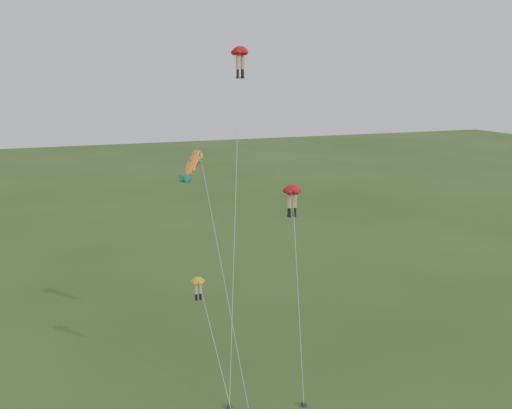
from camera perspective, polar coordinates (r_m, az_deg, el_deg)
name	(u,v)px	position (r m, az deg, el deg)	size (l,w,h in m)	color
ground	(259,402)	(39.75, 0.26, -19.16)	(300.00, 300.00, 0.00)	#294719
legs_kite_red_high	(240,58)	(46.70, -1.62, 14.44)	(6.38, 13.92, 23.32)	#B21216
legs_kite_red_mid	(292,195)	(39.65, 3.65, 0.92)	(2.22, 6.27, 13.65)	#B21216
legs_kite_yellow	(200,288)	(39.33, -5.67, -8.33)	(1.00, 8.50, 7.59)	yellow
fish_kite	(193,165)	(41.37, -6.29, 3.95)	(2.49, 10.65, 15.95)	yellow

